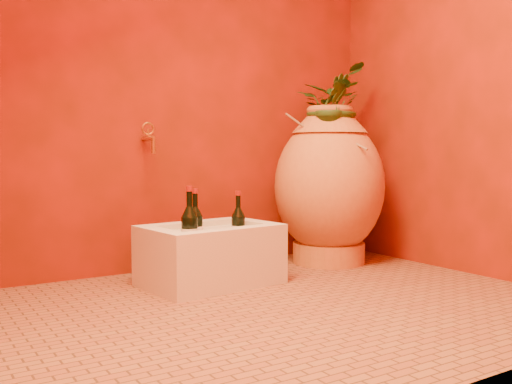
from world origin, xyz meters
TOP-DOWN VIEW (x-y plane):
  - floor at (0.00, 0.00)m, footprint 2.50×2.50m
  - wall_back at (0.00, 1.00)m, footprint 2.50×0.02m
  - wall_right at (1.25, 0.00)m, footprint 0.02×2.00m
  - amphora at (0.78, 0.65)m, footprint 0.83×0.83m
  - stone_basin at (-0.10, 0.53)m, footprint 0.70×0.52m
  - wine_bottle_a at (0.06, 0.52)m, footprint 0.07×0.07m
  - wine_bottle_b at (-0.26, 0.45)m, footprint 0.08×0.08m
  - wine_bottle_c at (-0.17, 0.57)m, footprint 0.08×0.08m
  - wall_tap at (-0.27, 0.91)m, footprint 0.07×0.16m
  - plant_main at (0.79, 0.66)m, footprint 0.60×0.60m
  - plant_side at (0.73, 0.56)m, footprint 0.25×0.22m

SIDE VIEW (x-z plane):
  - floor at x=0.00m, z-range 0.00..0.00m
  - stone_basin at x=-0.10m, z-range -0.01..0.30m
  - wine_bottle_a at x=0.06m, z-range 0.13..0.43m
  - wine_bottle_c at x=-0.17m, z-range 0.12..0.45m
  - wine_bottle_b at x=-0.26m, z-range 0.12..0.47m
  - amphora at x=0.78m, z-range 0.00..0.95m
  - wall_tap at x=-0.27m, z-range 0.68..0.85m
  - plant_side at x=0.73m, z-range 0.75..1.13m
  - plant_main at x=0.79m, z-range 0.70..1.21m
  - wall_back at x=0.00m, z-range 0.00..2.50m
  - wall_right at x=1.25m, z-range 0.00..2.50m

